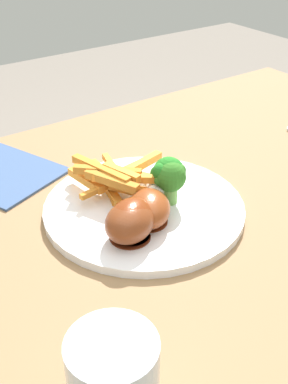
{
  "coord_description": "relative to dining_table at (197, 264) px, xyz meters",
  "views": [
    {
      "loc": [
        -0.39,
        -0.42,
        1.1
      ],
      "look_at": [
        -0.07,
        0.04,
        0.75
      ],
      "focal_mm": 45.32,
      "sensor_mm": 36.0,
      "label": 1
    }
  ],
  "objects": [
    {
      "name": "dining_table",
      "position": [
        0.0,
        0.0,
        0.0
      ],
      "size": [
        1.1,
        0.76,
        0.71
      ],
      "color": "#8E6B47",
      "rests_on": "ground_plane"
    },
    {
      "name": "napkin",
      "position": [
        -0.2,
        0.25,
        0.11
      ],
      "size": [
        0.19,
        0.21,
        0.0
      ],
      "primitive_type": "cube",
      "rotation": [
        0.0,
        0.0,
        1.94
      ],
      "color": "#3D5684",
      "rests_on": "dining_table"
    },
    {
      "name": "broccoli_floret_front",
      "position": [
        -0.04,
        0.02,
        0.16
      ],
      "size": [
        0.05,
        0.04,
        0.06
      ],
      "color": "#75B651",
      "rests_on": "dinner_plate"
    },
    {
      "name": "broccoli_floret_middle",
      "position": [
        -0.04,
        0.03,
        0.16
      ],
      "size": [
        0.05,
        0.05,
        0.06
      ],
      "color": "#7EAB50",
      "rests_on": "dinner_plate"
    },
    {
      "name": "carrot_fries_pile",
      "position": [
        -0.09,
        0.09,
        0.14
      ],
      "size": [
        0.15,
        0.15,
        0.05
      ],
      "color": "orange",
      "rests_on": "dinner_plate"
    },
    {
      "name": "chicken_drumstick_near",
      "position": [
        -0.09,
        0.0,
        0.14
      ],
      "size": [
        0.1,
        0.11,
        0.04
      ],
      "color": "#5E230F",
      "rests_on": "dinner_plate"
    },
    {
      "name": "chicken_drumstick_far",
      "position": [
        -0.12,
        -0.01,
        0.14
      ],
      "size": [
        0.12,
        0.09,
        0.05
      ],
      "color": "#531C0B",
      "rests_on": "dinner_plate"
    },
    {
      "name": "dinner_plate",
      "position": [
        -0.07,
        0.04,
        0.11
      ],
      "size": [
        0.28,
        0.28,
        0.01
      ],
      "primitive_type": "cylinder",
      "color": "white",
      "rests_on": "dining_table"
    },
    {
      "name": "chicken_drumstick_extra",
      "position": [
        -0.13,
        -0.01,
        0.14
      ],
      "size": [
        0.13,
        0.09,
        0.05
      ],
      "color": "#54200F",
      "rests_on": "dinner_plate"
    }
  ]
}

